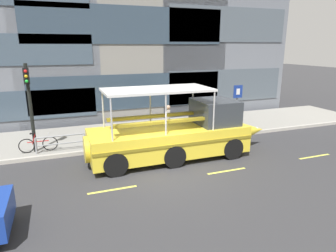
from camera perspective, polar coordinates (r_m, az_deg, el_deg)
ground_plane at (r=12.67m, az=-0.66°, el=-8.43°), size 120.00×120.00×0.00m
sidewalk at (r=17.70m, az=-6.84°, el=-1.29°), size 32.00×4.80×0.18m
curb_edge at (r=15.40m, az=-4.61°, el=-3.75°), size 32.00×0.18×0.18m
lane_centreline at (r=11.79m, az=1.10°, el=-10.32°), size 25.80×0.12×0.01m
curb_guardrail at (r=15.65m, az=-3.33°, el=-0.98°), size 11.31×0.09×0.80m
traffic_light_pole at (r=14.96m, az=-25.15°, el=4.60°), size 0.24×0.46×4.16m
parking_sign at (r=18.45m, az=13.22°, el=5.07°), size 0.60×0.12×2.63m
leaned_bicycle at (r=15.38m, az=-23.72°, el=-3.23°), size 1.74×0.46×0.96m
duck_tour_boat at (r=13.78m, az=2.26°, el=-1.58°), size 9.04×2.54×3.29m
pedestrian_near_bow at (r=17.86m, az=7.12°, el=2.61°), size 0.31×0.45×1.73m
pedestrian_mid_left at (r=16.49m, az=0.05°, el=1.68°), size 0.27×0.49×1.73m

